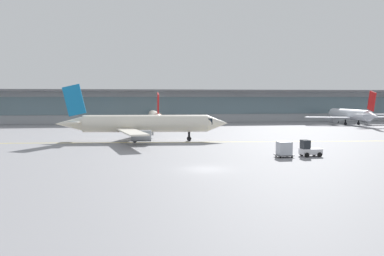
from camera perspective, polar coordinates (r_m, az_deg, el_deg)
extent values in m
plane|color=gray|center=(42.95, 1.86, -5.70)|extent=(400.00, 400.00, 0.00)
cube|color=yellow|center=(68.43, -6.29, -1.98)|extent=(109.48, 11.43, 0.01)
cube|color=#9EA3A8|center=(123.97, -5.30, 2.91)|extent=(204.79, 8.00, 9.00)
cube|color=slate|center=(119.89, -5.17, 3.08)|extent=(196.60, 0.16, 5.04)
cube|color=slate|center=(122.45, -5.27, 5.14)|extent=(212.98, 11.00, 0.60)
cylinder|color=silver|center=(103.55, -5.12, 1.61)|extent=(2.57, 18.40, 2.56)
cone|color=silver|center=(114.25, -5.48, 1.85)|extent=(2.43, 3.07, 2.43)
cube|color=black|center=(112.20, -5.41, 1.97)|extent=(2.00, 2.30, 0.89)
cone|color=silver|center=(92.35, -4.65, 1.29)|extent=(2.18, 4.09, 2.17)
cube|color=silver|center=(101.86, -8.73, 1.13)|extent=(10.78, 5.23, 0.21)
cylinder|color=#999EA3|center=(103.05, -7.56, 0.79)|extent=(1.58, 2.71, 1.58)
cube|color=silver|center=(102.73, -1.42, 1.21)|extent=(10.78, 5.21, 0.21)
cylinder|color=#999EA3|center=(103.64, -2.65, 0.84)|extent=(1.58, 2.71, 1.58)
cube|color=red|center=(93.05, -4.70, 3.44)|extent=(0.27, 3.45, 4.81)
cube|color=silver|center=(93.32, -5.86, 1.54)|extent=(3.76, 1.81, 0.18)
cube|color=silver|center=(93.60, -3.56, 1.57)|extent=(3.76, 1.81, 0.18)
cylinder|color=black|center=(110.07, -5.33, 0.74)|extent=(0.33, 0.33, 1.35)
cylinder|color=black|center=(110.09, -5.33, 0.57)|extent=(0.41, 0.68, 0.68)
cylinder|color=black|center=(102.06, -6.02, 0.46)|extent=(0.33, 0.33, 1.35)
cylinder|color=black|center=(102.08, -6.02, 0.27)|extent=(0.41, 0.68, 0.68)
cylinder|color=black|center=(102.29, -4.09, 0.48)|extent=(0.33, 0.33, 1.35)
cylinder|color=black|center=(102.32, -4.09, 0.29)|extent=(0.41, 0.68, 0.68)
cylinder|color=silver|center=(120.15, 20.86, 1.79)|extent=(3.66, 19.68, 2.72)
cone|color=silver|center=(130.42, 18.58, 2.02)|extent=(2.74, 3.38, 2.58)
cube|color=black|center=(128.43, 18.99, 2.13)|extent=(2.24, 2.55, 0.95)
cone|color=silver|center=(109.65, 23.70, 1.50)|extent=(2.52, 4.46, 2.31)
cube|color=silver|center=(115.73, 18.14, 1.40)|extent=(11.42, 6.03, 0.22)
cylinder|color=#999EA3|center=(117.79, 18.88, 1.06)|extent=(1.82, 2.96, 1.68)
cube|color=silver|center=(122.12, 24.10, 1.38)|extent=(11.48, 5.06, 0.22)
cylinder|color=#999EA3|center=(122.09, 22.89, 1.06)|extent=(1.82, 2.96, 1.68)
cube|color=red|center=(110.31, 23.53, 3.43)|extent=(0.46, 3.67, 5.12)
cube|color=silver|center=(109.69, 22.49, 1.75)|extent=(4.08, 2.11, 0.19)
cube|color=silver|center=(111.67, 24.29, 1.73)|extent=(4.08, 2.11, 0.19)
cylinder|color=black|center=(126.38, 19.42, 0.99)|extent=(0.35, 0.35, 1.44)
cylinder|color=black|center=(126.40, 19.42, 0.83)|extent=(0.47, 0.74, 0.72)
cylinder|color=black|center=(118.00, 20.39, 0.75)|extent=(0.35, 0.35, 1.44)
cylinder|color=black|center=(118.02, 20.38, 0.58)|extent=(0.47, 0.74, 0.72)
cylinder|color=black|center=(119.69, 21.96, 0.76)|extent=(0.35, 0.35, 1.44)
cylinder|color=black|center=(119.71, 21.96, 0.58)|extent=(0.47, 0.74, 0.72)
cylinder|color=silver|center=(70.16, -6.38, 0.62)|extent=(21.09, 4.99, 2.90)
cone|color=silver|center=(70.54, 3.55, 0.66)|extent=(3.74, 3.09, 2.76)
cube|color=black|center=(70.28, 1.67, 0.95)|extent=(2.83, 2.52, 1.02)
cone|color=silver|center=(72.01, -16.59, 0.56)|extent=(4.87, 2.92, 2.47)
cube|color=silver|center=(77.72, -7.33, 0.38)|extent=(6.98, 12.11, 0.24)
cylinder|color=#999EA3|center=(75.32, -6.49, -0.36)|extent=(3.24, 2.09, 1.79)
cube|color=silver|center=(62.95, -8.30, -0.55)|extent=(4.82, 12.25, 0.24)
cylinder|color=#999EA3|center=(65.30, -6.99, -1.07)|extent=(3.24, 2.09, 1.79)
cube|color=#1472B2|center=(71.66, -15.93, 3.70)|extent=(3.92, 0.70, 5.47)
cube|color=silver|center=(73.78, -15.25, 1.01)|extent=(2.47, 4.45, 0.20)
cube|color=silver|center=(69.62, -15.98, 0.81)|extent=(2.47, 4.45, 0.20)
cylinder|color=black|center=(70.31, -0.41, -1.16)|extent=(0.38, 0.38, 1.54)
cylinder|color=black|center=(70.35, -0.41, -1.47)|extent=(0.81, 0.54, 0.77)
cylinder|color=black|center=(72.40, -7.63, -1.04)|extent=(0.38, 0.38, 1.54)
cylinder|color=black|center=(72.44, -7.63, -1.34)|extent=(0.81, 0.54, 0.77)
cylinder|color=black|center=(68.50, -7.89, -1.35)|extent=(0.38, 0.38, 1.54)
cylinder|color=black|center=(68.54, -7.88, -1.67)|extent=(0.81, 0.54, 0.77)
cube|color=silver|center=(53.98, 16.03, -3.11)|extent=(2.64, 1.48, 0.70)
cube|color=#1E2328|center=(53.54, 15.33, -2.19)|extent=(0.94, 1.27, 1.10)
cylinder|color=black|center=(55.03, 16.48, -3.35)|extent=(0.61, 0.24, 0.60)
cylinder|color=black|center=(53.80, 17.17, -3.54)|extent=(0.61, 0.24, 0.60)
cylinder|color=black|center=(54.27, 14.89, -3.42)|extent=(0.61, 0.24, 0.60)
cylinder|color=black|center=(53.03, 15.54, -3.61)|extent=(0.61, 0.24, 0.60)
cube|color=#595B60|center=(52.53, 12.56, -3.65)|extent=(2.15, 1.67, 0.12)
cube|color=#B2B7C1|center=(52.42, 12.58, -2.72)|extent=(1.65, 1.55, 1.60)
cylinder|color=black|center=(53.49, 13.00, -3.70)|extent=(0.22, 0.11, 0.22)
cylinder|color=black|center=(52.22, 13.62, -3.91)|extent=(0.22, 0.11, 0.22)
cylinder|color=black|center=(52.90, 11.51, -3.77)|extent=(0.22, 0.11, 0.22)
cylinder|color=black|center=(51.62, 12.11, -3.98)|extent=(0.22, 0.11, 0.22)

